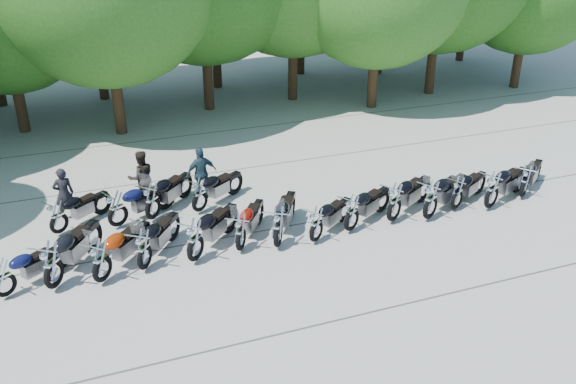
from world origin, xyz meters
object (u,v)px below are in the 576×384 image
object	(u,v)px
motorcycle_5	(241,231)
rider_1	(142,177)
motorcycle_3	(144,248)
motorcycle_13	(525,180)
motorcycle_8	(352,212)
rider_2	(201,173)
motorcycle_6	(278,226)
motorcycle_4	(195,239)
motorcycle_10	(431,199)
motorcycle_14	(58,216)
motorcycle_11	(458,192)
motorcycle_12	(493,189)
motorcycle_9	(395,201)
motorcycle_1	(52,264)
motorcycle_7	(316,223)
motorcycle_0	(3,277)
motorcycle_15	(117,208)
motorcycle_16	(152,200)
rider_0	(64,194)
motorcycle_17	(199,194)
motorcycle_2	(101,260)

from	to	relation	value
motorcycle_5	rider_1	world-z (taller)	rider_1
motorcycle_3	motorcycle_13	bearing A→B (deg)	-144.16
motorcycle_3	motorcycle_8	bearing A→B (deg)	-144.76
rider_2	motorcycle_6	bearing A→B (deg)	99.20
motorcycle_4	motorcycle_10	size ratio (longest dim) A/B	0.99
motorcycle_3	motorcycle_14	size ratio (longest dim) A/B	1.08
motorcycle_6	motorcycle_11	bearing A→B (deg)	-146.35
motorcycle_11	motorcycle_12	distance (m)	1.06
motorcycle_9	motorcycle_14	world-z (taller)	motorcycle_9
motorcycle_14	motorcycle_9	bearing A→B (deg)	-142.28
motorcycle_14	rider_2	size ratio (longest dim) A/B	1.24
motorcycle_8	motorcycle_12	distance (m)	4.58
motorcycle_1	motorcycle_13	distance (m)	13.97
motorcycle_1	motorcycle_5	size ratio (longest dim) A/B	1.16
motorcycle_7	motorcycle_14	world-z (taller)	motorcycle_7
motorcycle_5	motorcycle_12	world-z (taller)	motorcycle_12
motorcycle_11	rider_1	world-z (taller)	rider_1
motorcycle_3	motorcycle_13	size ratio (longest dim) A/B	1.04
motorcycle_0	motorcycle_13	world-z (taller)	motorcycle_13
motorcycle_1	motorcycle_12	bearing A→B (deg)	-147.64
motorcycle_10	motorcycle_8	bearing A→B (deg)	57.82
motorcycle_6	rider_2	distance (m)	3.94
motorcycle_11	rider_1	bearing A→B (deg)	37.76
motorcycle_4	motorcycle_15	size ratio (longest dim) A/B	1.08
motorcycle_5	motorcycle_14	bearing A→B (deg)	4.40
motorcycle_5	motorcycle_12	distance (m)	7.81
motorcycle_6	motorcycle_10	bearing A→B (deg)	-149.14
motorcycle_9	motorcycle_15	size ratio (longest dim) A/B	1.08
motorcycle_5	motorcycle_16	bearing A→B (deg)	-18.62
motorcycle_10	motorcycle_13	xyz separation A→B (m)	(3.57, 0.23, -0.08)
motorcycle_4	rider_0	bearing A→B (deg)	-5.94
motorcycle_17	rider_1	bearing A→B (deg)	15.02
motorcycle_0	motorcycle_16	world-z (taller)	motorcycle_16
motorcycle_6	motorcycle_15	xyz separation A→B (m)	(-3.91, 2.67, -0.04)
motorcycle_2	rider_1	xyz separation A→B (m)	(1.59, 4.12, 0.19)
rider_0	motorcycle_9	bearing A→B (deg)	151.49
motorcycle_2	motorcycle_3	bearing A→B (deg)	-125.49
motorcycle_12	motorcycle_17	xyz separation A→B (m)	(-8.32, 2.87, -0.06)
motorcycle_9	motorcycle_10	distance (m)	1.09
rider_1	motorcycle_4	bearing A→B (deg)	93.97
rider_0	motorcycle_1	bearing A→B (deg)	77.25
motorcycle_6	motorcycle_16	bearing A→B (deg)	-12.06
motorcycle_13	rider_1	size ratio (longest dim) A/B	1.28
motorcycle_0	rider_2	xyz separation A→B (m)	(5.60, 3.66, 0.27)
motorcycle_10	rider_2	size ratio (longest dim) A/B	1.47
rider_2	motorcycle_17	bearing A→B (deg)	64.12
motorcycle_4	motorcycle_11	world-z (taller)	motorcycle_4
motorcycle_2	motorcycle_7	xyz separation A→B (m)	(5.65, -0.03, -0.07)
motorcycle_4	motorcycle_10	bearing A→B (deg)	-136.03
motorcycle_14	motorcycle_16	size ratio (longest dim) A/B	0.89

